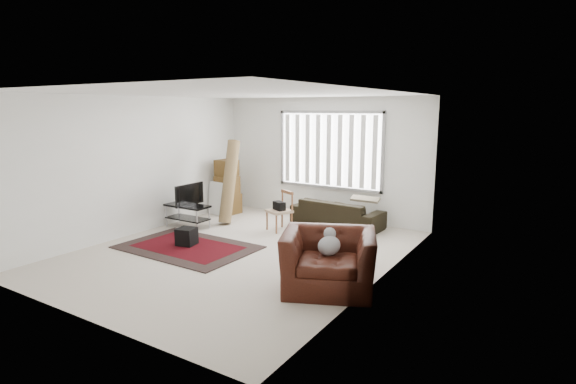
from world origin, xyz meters
name	(u,v)px	position (x,y,z in m)	size (l,w,h in m)	color
room	(258,149)	(0.03, 0.51, 1.76)	(6.00, 6.02, 2.71)	beige
persian_rug	(188,247)	(-0.95, -0.32, 0.01)	(2.40, 1.63, 0.02)	black
tv_stand	(187,211)	(-1.95, 0.71, 0.35)	(0.97, 0.43, 0.48)	black
tv	(187,194)	(-1.95, 0.71, 0.71)	(0.78, 0.10, 0.45)	black
subwoofer	(187,236)	(-1.05, -0.24, 0.17)	(0.31, 0.31, 0.31)	black
moving_boxes	(227,189)	(-2.07, 2.16, 0.59)	(0.57, 0.53, 1.27)	brown
white_flatpack	(218,199)	(-2.15, 1.92, 0.39)	(0.60, 0.09, 0.77)	silver
rolled_rug	(229,181)	(-1.50, 1.55, 0.90)	(0.27, 0.27, 1.80)	olive
sofa	(337,209)	(0.66, 2.45, 0.37)	(1.93, 0.84, 0.74)	black
side_chair	(280,209)	(-0.18, 1.54, 0.45)	(0.57, 0.57, 0.81)	#997E64
armchair	(329,256)	(2.03, -0.65, 0.47)	(1.58, 1.49, 0.92)	#3B150C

